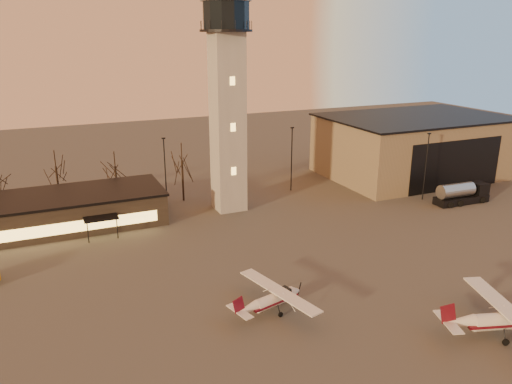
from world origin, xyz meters
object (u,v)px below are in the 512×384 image
terminal (63,211)px  cessna_front (503,323)px  cessna_rear (276,301)px  fuel_truck (461,195)px  control_tower (227,92)px  hangar (414,146)px

terminal → cessna_front: (31.49, -40.46, -1.03)m
cessna_rear → cessna_front: bearing=-49.6°
cessna_rear → fuel_truck: size_ratio=1.17×
control_tower → cessna_front: bearing=-76.1°
hangar → fuel_truck: bearing=-104.3°
terminal → fuel_truck: (54.03, -13.50, -0.92)m
hangar → control_tower: bearing=-173.7°
cessna_rear → hangar: bearing=22.9°
hangar → cessna_rear: (-41.89, -31.42, -4.21)m
terminal → cessna_front: terminal is taller
control_tower → fuel_truck: size_ratio=3.83×
hangar → cessna_front: hangar is taller
terminal → cessna_front: size_ratio=2.15×
cessna_front → fuel_truck: (22.54, 26.95, 0.11)m
fuel_truck → cessna_front: bearing=-127.6°
control_tower → hangar: bearing=6.3°
cessna_front → hangar: bearing=75.3°
hangar → fuel_truck: size_ratio=3.60×
control_tower → cessna_rear: control_tower is taller
control_tower → hangar: size_ratio=1.07×
cessna_rear → fuel_truck: fuel_truck is taller
hangar → cessna_rear: hangar is taller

